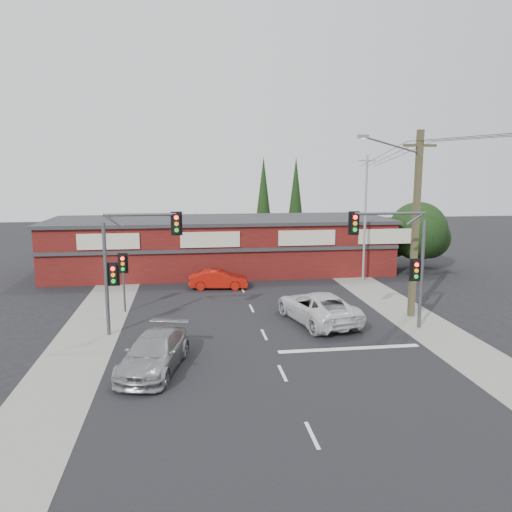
{
  "coord_description": "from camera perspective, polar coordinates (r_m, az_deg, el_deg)",
  "views": [
    {
      "loc": [
        -3.59,
        -22.09,
        7.89
      ],
      "look_at": [
        -0.11,
        3.0,
        3.56
      ],
      "focal_mm": 35.0,
      "sensor_mm": 36.0,
      "label": 1
    }
  ],
  "objects": [
    {
      "name": "road_strip",
      "position": [
        28.44,
        -0.33,
        -6.4
      ],
      "size": [
        14.0,
        70.0,
        0.01
      ],
      "primitive_type": "cube",
      "color": "black",
      "rests_on": "ground"
    },
    {
      "name": "lane_dashes",
      "position": [
        35.94,
        -1.97,
        -2.96
      ],
      "size": [
        0.12,
        63.19,
        0.01
      ],
      "color": "silver",
      "rests_on": "ground"
    },
    {
      "name": "silver_suv",
      "position": [
        20.67,
        -11.56,
        -10.78
      ],
      "size": [
        3.15,
        5.34,
        1.45
      ],
      "primitive_type": "imported",
      "rotation": [
        0.0,
        0.0,
        -0.24
      ],
      "color": "#929497",
      "rests_on": "ground"
    },
    {
      "name": "steel_pole",
      "position": [
        36.48,
        12.37,
        4.46
      ],
      "size": [
        1.2,
        0.16,
        9.0
      ],
      "color": "gray",
      "rests_on": "ground"
    },
    {
      "name": "verge_right",
      "position": [
        30.69,
        15.68,
        -5.55
      ],
      "size": [
        3.0,
        70.0,
        0.02
      ],
      "primitive_type": "cube",
      "color": "gray",
      "rests_on": "ground"
    },
    {
      "name": "white_suv",
      "position": [
        26.6,
        7.04,
        -5.82
      ],
      "size": [
        3.88,
        6.27,
        1.62
      ],
      "primitive_type": "imported",
      "rotation": [
        0.0,
        0.0,
        3.36
      ],
      "color": "silver",
      "rests_on": "ground"
    },
    {
      "name": "stop_line",
      "position": [
        23.16,
        10.62,
        -10.36
      ],
      "size": [
        6.5,
        0.35,
        0.01
      ],
      "primitive_type": "cube",
      "color": "silver",
      "rests_on": "ground"
    },
    {
      "name": "conifer_near",
      "position": [
        46.69,
        0.86,
        6.74
      ],
      "size": [
        1.8,
        1.8,
        9.25
      ],
      "color": "#2D2116",
      "rests_on": "ground"
    },
    {
      "name": "verge_left",
      "position": [
        28.63,
        -17.57,
        -6.74
      ],
      "size": [
        3.0,
        70.0,
        0.02
      ],
      "primitive_type": "cube",
      "color": "gray",
      "rests_on": "ground"
    },
    {
      "name": "ground",
      "position": [
        23.73,
        1.28,
        -9.73
      ],
      "size": [
        120.0,
        120.0,
        0.0
      ],
      "primitive_type": "plane",
      "color": "black",
      "rests_on": "ground"
    },
    {
      "name": "conifer_far",
      "position": [
        49.3,
        4.55,
        6.87
      ],
      "size": [
        1.8,
        1.8,
        9.25
      ],
      "color": "#2D2116",
      "rests_on": "ground"
    },
    {
      "name": "shop_building",
      "position": [
        39.58,
        -4.05,
        1.31
      ],
      "size": [
        27.3,
        8.4,
        4.22
      ],
      "color": "#4A100E",
      "rests_on": "ground"
    },
    {
      "name": "traffic_mast_left",
      "position": [
        24.58,
        -14.41,
        0.12
      ],
      "size": [
        3.77,
        0.27,
        5.97
      ],
      "color": "#47494C",
      "rests_on": "ground"
    },
    {
      "name": "pedestal_signal",
      "position": [
        28.85,
        -14.94,
        -1.59
      ],
      "size": [
        0.55,
        0.27,
        3.38
      ],
      "color": "#47494C",
      "rests_on": "ground"
    },
    {
      "name": "red_sedan",
      "position": [
        33.88,
        -4.29,
        -2.67
      ],
      "size": [
        4.05,
        1.77,
        1.3
      ],
      "primitive_type": "imported",
      "rotation": [
        0.0,
        0.0,
        1.47
      ],
      "color": "#AE140A",
      "rests_on": "ground"
    },
    {
      "name": "power_lines",
      "position": [
        23.06,
        24.2,
        11.73
      ],
      "size": [
        2.01,
        29.0,
        1.22
      ],
      "color": "black",
      "rests_on": "ground"
    },
    {
      "name": "traffic_mast_right",
      "position": [
        25.65,
        16.26,
        0.46
      ],
      "size": [
        3.96,
        0.27,
        5.97
      ],
      "color": "#47494C",
      "rests_on": "ground"
    },
    {
      "name": "utility_pole",
      "position": [
        27.89,
        17.57,
        4.12
      ],
      "size": [
        4.38,
        0.59,
        10.0
      ],
      "color": "#4C472B",
      "rests_on": "ground"
    },
    {
      "name": "tree_cluster",
      "position": [
        42.04,
        17.96,
        2.4
      ],
      "size": [
        5.9,
        5.1,
        5.5
      ],
      "color": "#2D2116",
      "rests_on": "ground"
    }
  ]
}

